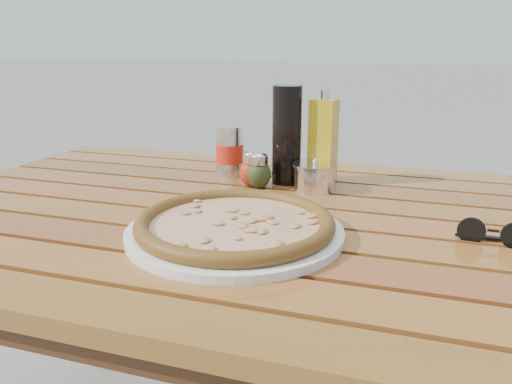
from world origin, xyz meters
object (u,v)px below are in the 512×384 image
(table, at_px, (253,246))
(dark_bottle, at_px, (287,135))
(pizza, at_px, (235,223))
(pepper_shaker, at_px, (252,169))
(soda_can, at_px, (230,152))
(parmesan_tin, at_px, (315,176))
(olive_oil_cruet, at_px, (323,141))
(plate, at_px, (235,232))
(oregano_shaker, at_px, (259,171))
(sunglasses, at_px, (493,234))

(table, height_order, dark_bottle, dark_bottle)
(pizza, bearing_deg, pepper_shaker, 103.26)
(table, xyz_separation_m, pizza, (0.01, -0.14, 0.10))
(soda_can, relative_size, parmesan_tin, 1.12)
(olive_oil_cruet, xyz_separation_m, parmesan_tin, (-0.00, -0.07, -0.07))
(plate, bearing_deg, table, 96.10)
(pepper_shaker, bearing_deg, olive_oil_cruet, 28.57)
(pizza, height_order, oregano_shaker, oregano_shaker)
(pepper_shaker, xyz_separation_m, sunglasses, (0.47, -0.20, -0.02))
(plate, xyz_separation_m, olive_oil_cruet, (0.07, 0.38, 0.09))
(olive_oil_cruet, bearing_deg, oregano_shaker, -145.12)
(parmesan_tin, bearing_deg, olive_oil_cruet, 87.19)
(dark_bottle, height_order, sunglasses, dark_bottle)
(pepper_shaker, bearing_deg, oregano_shaker, -23.27)
(oregano_shaker, relative_size, soda_can, 0.68)
(table, xyz_separation_m, soda_can, (-0.14, 0.23, 0.13))
(table, relative_size, dark_bottle, 6.36)
(dark_bottle, height_order, parmesan_tin, dark_bottle)
(dark_bottle, distance_m, parmesan_tin, 0.12)
(plate, xyz_separation_m, sunglasses, (0.40, 0.10, 0.01))
(pizza, height_order, soda_can, soda_can)
(soda_can, bearing_deg, oregano_shaker, -39.57)
(plate, relative_size, pepper_shaker, 4.39)
(pizza, distance_m, olive_oil_cruet, 0.39)
(parmesan_tin, bearing_deg, dark_bottle, 150.35)
(olive_oil_cruet, bearing_deg, plate, -101.02)
(table, distance_m, olive_oil_cruet, 0.31)
(plate, bearing_deg, oregano_shaker, 99.95)
(dark_bottle, bearing_deg, pepper_shaker, -140.71)
(table, bearing_deg, sunglasses, -5.58)
(soda_can, bearing_deg, olive_oil_cruet, 1.07)
(dark_bottle, height_order, olive_oil_cruet, dark_bottle)
(pizza, distance_m, parmesan_tin, 0.32)
(pepper_shaker, distance_m, oregano_shaker, 0.02)
(plate, relative_size, pizza, 1.01)
(olive_oil_cruet, height_order, sunglasses, olive_oil_cruet)
(table, bearing_deg, pizza, -83.90)
(pepper_shaker, distance_m, olive_oil_cruet, 0.17)
(plate, xyz_separation_m, parmesan_tin, (0.07, 0.31, 0.02))
(pizza, xyz_separation_m, pepper_shaker, (-0.07, 0.30, 0.02))
(table, bearing_deg, oregano_shaker, 103.40)
(plate, bearing_deg, soda_can, 112.01)
(pepper_shaker, relative_size, olive_oil_cruet, 0.39)
(pizza, bearing_deg, sunglasses, 13.74)
(dark_bottle, distance_m, soda_can, 0.16)
(sunglasses, bearing_deg, olive_oil_cruet, 142.56)
(pizza, relative_size, parmesan_tin, 3.32)
(pepper_shaker, bearing_deg, pizza, -76.74)
(parmesan_tin, bearing_deg, oregano_shaker, -170.92)
(table, height_order, parmesan_tin, parmesan_tin)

